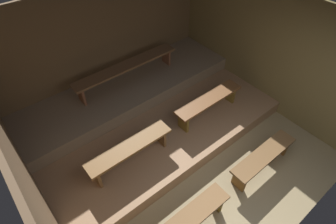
{
  "coord_description": "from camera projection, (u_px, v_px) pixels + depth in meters",
  "views": [
    {
      "loc": [
        -2.2,
        -0.48,
        4.29
      ],
      "look_at": [
        0.21,
        2.48,
        0.48
      ],
      "focal_mm": 29.06,
      "sensor_mm": 36.0,
      "label": 1
    }
  ],
  "objects": [
    {
      "name": "wall_right",
      "position": [
        261.0,
        47.0,
        5.66
      ],
      "size": [
        0.06,
        5.1,
        2.52
      ],
      "primitive_type": "cube",
      "color": "olive",
      "rests_on": "ground"
    },
    {
      "name": "bench_floor_right",
      "position": [
        263.0,
        157.0,
        4.8
      ],
      "size": [
        1.45,
        0.32,
        0.42
      ],
      "color": "brown",
      "rests_on": "ground"
    },
    {
      "name": "platform_middle",
      "position": [
        128.0,
        90.0,
        5.96
      ],
      "size": [
        4.81,
        1.36,
        0.28
      ],
      "primitive_type": "cube",
      "color": "gray",
      "rests_on": "platform_lower"
    },
    {
      "name": "wall_left",
      "position": [
        24.0,
        175.0,
        3.48
      ],
      "size": [
        0.06,
        5.1,
        2.52
      ],
      "primitive_type": "cube",
      "color": "#816345",
      "rests_on": "ground"
    },
    {
      "name": "wall_back",
      "position": [
        105.0,
        43.0,
        5.76
      ],
      "size": [
        5.61,
        0.06,
        2.52
      ],
      "primitive_type": "cube",
      "color": "brown",
      "rests_on": "ground"
    },
    {
      "name": "platform_lower",
      "position": [
        150.0,
        119.0,
        5.72
      ],
      "size": [
        4.81,
        2.97,
        0.28
      ],
      "primitive_type": "cube",
      "color": "#A57C58",
      "rests_on": "ground"
    },
    {
      "name": "bench_lower_right",
      "position": [
        209.0,
        102.0,
        5.41
      ],
      "size": [
        1.56,
        0.32,
        0.42
      ],
      "color": "brown",
      "rests_on": "platform_lower"
    },
    {
      "name": "bench_middle_center",
      "position": [
        127.0,
        68.0,
        5.71
      ],
      "size": [
        2.39,
        0.32,
        0.42
      ],
      "color": "brown",
      "rests_on": "platform_middle"
    },
    {
      "name": "bench_lower_left",
      "position": [
        130.0,
        149.0,
        4.57
      ],
      "size": [
        1.56,
        0.32,
        0.42
      ],
      "color": "brown",
      "rests_on": "platform_lower"
    },
    {
      "name": "bench_floor_left",
      "position": [
        188.0,
        220.0,
        4.0
      ],
      "size": [
        1.45,
        0.32,
        0.42
      ],
      "color": "brown",
      "rests_on": "ground"
    },
    {
      "name": "ground",
      "position": [
        170.0,
        144.0,
        5.48
      ],
      "size": [
        5.61,
        5.1,
        0.08
      ],
      "primitive_type": "cube",
      "color": "#998661"
    }
  ]
}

